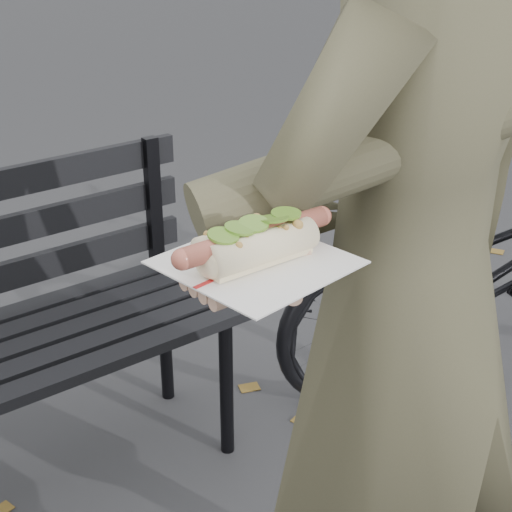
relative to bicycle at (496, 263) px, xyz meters
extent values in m
cylinder|color=black|center=(-0.96, 0.18, -0.18)|extent=(0.04, 0.04, 0.45)
cylinder|color=black|center=(-0.96, 0.52, -0.18)|extent=(0.04, 0.04, 0.45)
cube|color=black|center=(-0.96, 0.54, 0.26)|extent=(0.04, 0.03, 0.42)
imported|color=black|center=(0.00, 0.00, 0.00)|extent=(1.64, 0.97, 0.82)
imported|color=brown|center=(-1.13, -0.61, 0.50)|extent=(0.70, 0.50, 1.81)
cylinder|color=brown|center=(-1.27, -0.62, 0.78)|extent=(0.51, 0.23, 0.19)
cylinder|color=#D8A384|center=(-1.48, -0.70, 0.72)|extent=(0.09, 0.08, 0.07)
ellipsoid|color=#D8A384|center=(-1.52, -0.71, 0.71)|extent=(0.10, 0.11, 0.03)
cylinder|color=#D8A384|center=(-1.58, -0.74, 0.71)|extent=(0.05, 0.02, 0.02)
cylinder|color=#D8A384|center=(-1.58, -0.72, 0.71)|extent=(0.05, 0.02, 0.02)
cylinder|color=#D8A384|center=(-1.58, -0.70, 0.71)|extent=(0.05, 0.02, 0.02)
cylinder|color=#D8A384|center=(-1.58, -0.68, 0.71)|extent=(0.05, 0.02, 0.02)
cylinder|color=#D8A384|center=(-1.51, -0.76, 0.71)|extent=(0.04, 0.05, 0.02)
cube|color=white|center=(-1.52, -0.71, 0.73)|extent=(0.21, 0.21, 0.00)
cube|color=#B21E1E|center=(-1.52, -0.71, 0.73)|extent=(0.19, 0.03, 0.00)
cylinder|color=#B65946|center=(-1.52, -0.71, 0.76)|extent=(0.20, 0.02, 0.02)
sphere|color=#B65946|center=(-1.62, -0.71, 0.76)|extent=(0.02, 0.02, 0.02)
sphere|color=#B65946|center=(-1.42, -0.71, 0.76)|extent=(0.03, 0.02, 0.02)
sphere|color=#9E6B2D|center=(-1.48, -0.73, 0.77)|extent=(0.01, 0.01, 0.01)
sphere|color=#9E6B2D|center=(-1.56, -0.72, 0.77)|extent=(0.01, 0.01, 0.01)
sphere|color=#9E6B2D|center=(-1.58, -0.69, 0.77)|extent=(0.01, 0.01, 0.01)
sphere|color=#9E6B2D|center=(-1.50, -0.72, 0.76)|extent=(0.01, 0.01, 0.01)
sphere|color=#9E6B2D|center=(-1.56, -0.71, 0.77)|extent=(0.01, 0.01, 0.01)
sphere|color=#9E6B2D|center=(-1.47, -0.70, 0.76)|extent=(0.01, 0.01, 0.01)
sphere|color=#9E6B2D|center=(-1.47, -0.70, 0.77)|extent=(0.01, 0.01, 0.01)
sphere|color=#9E6B2D|center=(-1.55, -0.72, 0.76)|extent=(0.01, 0.01, 0.01)
sphere|color=#9E6B2D|center=(-1.56, -0.71, 0.77)|extent=(0.01, 0.01, 0.01)
sphere|color=#9E6B2D|center=(-1.58, -0.72, 0.76)|extent=(0.01, 0.01, 0.01)
sphere|color=#9E6B2D|center=(-1.56, -0.73, 0.77)|extent=(0.01, 0.01, 0.01)
sphere|color=#9E6B2D|center=(-1.49, -0.73, 0.77)|extent=(0.01, 0.01, 0.01)
sphere|color=#9E6B2D|center=(-1.53, -0.73, 0.77)|extent=(0.01, 0.01, 0.01)
sphere|color=#9E6B2D|center=(-1.51, -0.70, 0.77)|extent=(0.01, 0.01, 0.01)
sphere|color=#9E6B2D|center=(-1.50, -0.72, 0.77)|extent=(0.01, 0.01, 0.01)
sphere|color=#9E6B2D|center=(-1.54, -0.70, 0.77)|extent=(0.01, 0.01, 0.01)
sphere|color=#9E6B2D|center=(-1.49, -0.70, 0.77)|extent=(0.01, 0.01, 0.01)
sphere|color=#9E6B2D|center=(-1.50, -0.68, 0.77)|extent=(0.01, 0.01, 0.01)
sphere|color=#9E6B2D|center=(-1.50, -0.71, 0.76)|extent=(0.01, 0.01, 0.01)
sphere|color=#9E6B2D|center=(-1.52, -0.72, 0.77)|extent=(0.01, 0.01, 0.01)
sphere|color=#9E6B2D|center=(-1.51, -0.70, 0.77)|extent=(0.01, 0.01, 0.01)
sphere|color=#9E6B2D|center=(-1.54, -0.70, 0.77)|extent=(0.01, 0.01, 0.01)
cylinder|color=#5C8D26|center=(-1.57, -0.71, 0.78)|extent=(0.04, 0.04, 0.01)
cylinder|color=#5C8D26|center=(-1.54, -0.71, 0.78)|extent=(0.04, 0.04, 0.01)
cylinder|color=#5C8D26|center=(-1.52, -0.71, 0.78)|extent=(0.04, 0.04, 0.01)
cylinder|color=#5C8D26|center=(-1.50, -0.71, 0.78)|extent=(0.04, 0.04, 0.01)
cylinder|color=#5C8D26|center=(-1.48, -0.71, 0.78)|extent=(0.04, 0.04, 0.00)
cube|color=brown|center=(-0.72, 0.39, -0.41)|extent=(0.08, 0.07, 0.00)
cube|color=brown|center=(-0.27, 1.30, -0.41)|extent=(0.08, 0.07, 0.00)
cube|color=brown|center=(-0.15, 0.02, -0.41)|extent=(0.08, 0.07, 0.00)
cube|color=brown|center=(-0.91, 1.21, -0.41)|extent=(0.09, 0.08, 0.00)
cube|color=brown|center=(-0.70, 0.15, -0.41)|extent=(0.04, 0.05, 0.00)
cube|color=brown|center=(-1.60, 0.34, -0.41)|extent=(0.07, 0.06, 0.00)
cube|color=brown|center=(0.82, 0.57, -0.41)|extent=(0.08, 0.09, 0.00)
camera|label=1|loc=(-2.02, -1.36, 1.13)|focal=55.00mm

